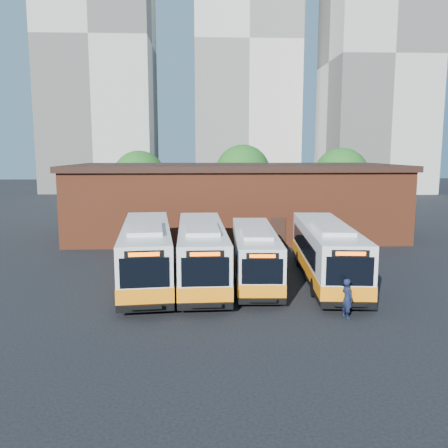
{
  "coord_description": "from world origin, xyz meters",
  "views": [
    {
      "loc": [
        -3.08,
        -22.52,
        7.52
      ],
      "look_at": [
        -1.68,
        5.29,
        3.26
      ],
      "focal_mm": 38.0,
      "sensor_mm": 36.0,
      "label": 1
    }
  ],
  "objects_px": {
    "bus_mideast": "(255,256)",
    "bus_east": "(326,254)",
    "bus_west": "(147,255)",
    "transit_worker": "(347,298)",
    "bus_midwest": "(202,254)"
  },
  "relations": [
    {
      "from": "bus_midwest",
      "to": "bus_mideast",
      "type": "xyz_separation_m",
      "value": [
        3.14,
        0.14,
        -0.16
      ]
    },
    {
      "from": "bus_mideast",
      "to": "bus_east",
      "type": "relative_size",
      "value": 0.9
    },
    {
      "from": "bus_midwest",
      "to": "bus_mideast",
      "type": "relative_size",
      "value": 1.11
    },
    {
      "from": "bus_mideast",
      "to": "bus_east",
      "type": "height_order",
      "value": "bus_east"
    },
    {
      "from": "bus_east",
      "to": "bus_midwest",
      "type": "bearing_deg",
      "value": -176.86
    },
    {
      "from": "bus_midwest",
      "to": "bus_mideast",
      "type": "height_order",
      "value": "bus_midwest"
    },
    {
      "from": "bus_midwest",
      "to": "bus_east",
      "type": "relative_size",
      "value": 1.0
    },
    {
      "from": "bus_west",
      "to": "bus_midwest",
      "type": "height_order",
      "value": "bus_west"
    },
    {
      "from": "transit_worker",
      "to": "bus_mideast",
      "type": "bearing_deg",
      "value": 7.66
    },
    {
      "from": "bus_midwest",
      "to": "bus_mideast",
      "type": "bearing_deg",
      "value": 1.13
    },
    {
      "from": "bus_east",
      "to": "transit_worker",
      "type": "height_order",
      "value": "bus_east"
    },
    {
      "from": "bus_west",
      "to": "bus_mideast",
      "type": "distance_m",
      "value": 6.33
    },
    {
      "from": "bus_mideast",
      "to": "transit_worker",
      "type": "distance_m",
      "value": 7.69
    },
    {
      "from": "bus_midwest",
      "to": "bus_mideast",
      "type": "distance_m",
      "value": 3.14
    },
    {
      "from": "bus_west",
      "to": "bus_mideast",
      "type": "relative_size",
      "value": 1.13
    }
  ]
}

